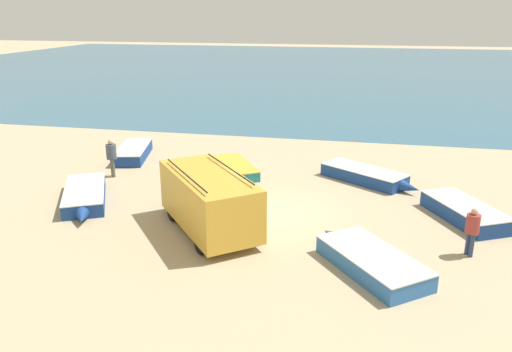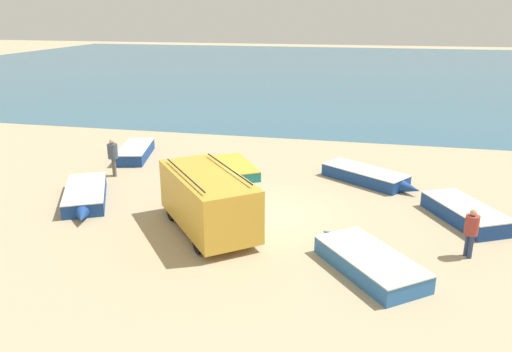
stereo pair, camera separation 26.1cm
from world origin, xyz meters
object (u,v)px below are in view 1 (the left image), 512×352
fishing_rowboat_2 (367,176)px  fishing_rowboat_5 (134,151)px  fishing_rowboat_4 (370,260)px  fisherman_0 (472,228)px  fishing_rowboat_1 (233,168)px  fishing_rowboat_3 (85,196)px  parked_van (209,200)px  fisherman_1 (112,155)px  fishing_rowboat_0 (462,210)px

fishing_rowboat_2 → fishing_rowboat_5: (-12.25, 1.58, 0.01)m
fishing_rowboat_2 → fishing_rowboat_4: fishing_rowboat_2 is taller
fishing_rowboat_5 → fisherman_0: size_ratio=2.81×
fishing_rowboat_1 → fishing_rowboat_5: bearing=44.1°
fishing_rowboat_1 → fishing_rowboat_3: fishing_rowboat_3 is taller
fishing_rowboat_1 → fishing_rowboat_2: size_ratio=0.90×
parked_van → fishing_rowboat_4: bearing=-145.6°
fishing_rowboat_4 → fishing_rowboat_5: fishing_rowboat_5 is taller
parked_van → fishing_rowboat_4: size_ratio=1.22×
fisherman_1 → parked_van: bearing=-74.5°
fishing_rowboat_1 → fisherman_0: (9.60, -6.82, 0.74)m
fisherman_0 → fisherman_1: bearing=-49.7°
fishing_rowboat_2 → fisherman_0: 7.51m
fishing_rowboat_1 → fishing_rowboat_2: fishing_rowboat_2 is taller
fishing_rowboat_5 → fisherman_1: 3.40m
fishing_rowboat_0 → fishing_rowboat_4: fishing_rowboat_0 is taller
fishing_rowboat_0 → fisherman_1: fisherman_1 is taller
fishing_rowboat_3 → fishing_rowboat_1: bearing=108.8°
fishing_rowboat_0 → fishing_rowboat_1: fishing_rowboat_0 is taller
fishing_rowboat_4 → fishing_rowboat_3: bearing=36.1°
parked_van → fisherman_0: (8.76, -0.14, -0.19)m
fishing_rowboat_0 → fisherman_0: size_ratio=2.64×
fishing_rowboat_0 → fishing_rowboat_2: fishing_rowboat_0 is taller
parked_van → fishing_rowboat_0: parked_van is taller
fishing_rowboat_3 → fishing_rowboat_5: 6.72m
fishing_rowboat_2 → fishing_rowboat_3: (-11.31, -5.07, -0.01)m
fishing_rowboat_5 → fisherman_1: bearing=174.3°
fisherman_0 → fishing_rowboat_0: bearing=-126.8°
parked_van → fishing_rowboat_3: bearing=36.6°
fishing_rowboat_1 → fishing_rowboat_2: (6.36, -0.08, 0.05)m
fishing_rowboat_3 → fishing_rowboat_4: size_ratio=1.13×
fishing_rowboat_0 → fishing_rowboat_5: size_ratio=0.94×
parked_van → fisherman_1: bearing=13.3°
fishing_rowboat_1 → fisherman_1: (-5.42, -1.78, 0.84)m
fisherman_1 → fisherman_0: bearing=-55.1°
parked_van → fishing_rowboat_1: parked_van is taller
fishing_rowboat_4 → fishing_rowboat_1: bearing=-0.4°
fishing_rowboat_3 → fisherman_0: bearing=56.1°
parked_van → fishing_rowboat_4: 5.94m
fishing_rowboat_5 → fisherman_1: (0.47, -3.28, 0.78)m
fishing_rowboat_2 → fisherman_1: 11.93m
fisherman_1 → fishing_rowboat_2: bearing=-28.3°
parked_van → fisherman_0: bearing=-129.5°
fishing_rowboat_1 → fishing_rowboat_4: 10.60m
fishing_rowboat_2 → fishing_rowboat_3: bearing=-121.6°
parked_van → fishing_rowboat_4: (5.62, -1.72, -0.88)m
parked_van → fishing_rowboat_3: parked_van is taller
parked_van → fishing_rowboat_0: bearing=-110.1°
fishing_rowboat_3 → parked_van: bearing=47.9°
parked_van → fishing_rowboat_1: size_ratio=1.25×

